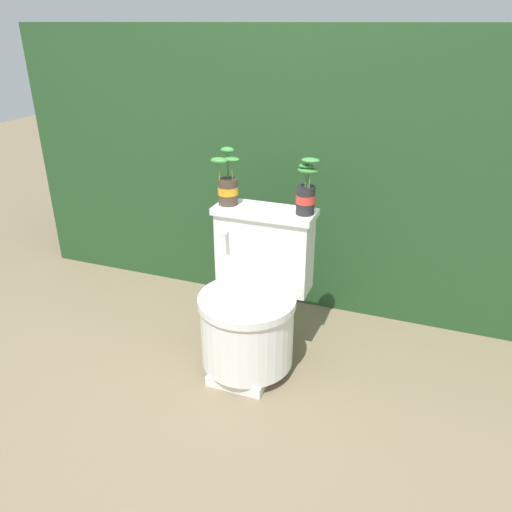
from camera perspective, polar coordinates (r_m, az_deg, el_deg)
The scene contains 5 objects.
ground_plane at distance 2.39m, azimuth -1.22°, elevation -13.02°, with size 12.00×12.00×0.00m, color #75664C.
hedge_backdrop at distance 3.02m, azimuth 6.51°, elevation 10.87°, with size 3.28×0.80×1.47m.
toilet at distance 2.29m, azimuth -0.39°, elevation -5.71°, with size 0.46×0.53×0.72m.
potted_plant_left at distance 2.28m, azimuth -3.28°, elevation 8.10°, with size 0.12×0.11×0.26m.
potted_plant_midleft at distance 2.16m, azimuth 5.74°, elevation 7.17°, with size 0.10×0.09×0.25m.
Camera 1 is at (0.70, -1.74, 1.48)m, focal length 35.00 mm.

